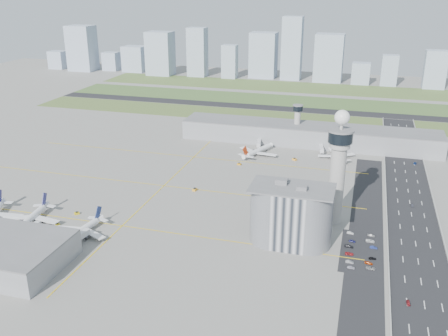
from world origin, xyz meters
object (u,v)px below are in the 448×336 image
(car_lot_2, at_px, (349,254))
(car_hw_1, at_px, (412,205))
(tug_1, at_px, (57,224))
(car_lot_9, at_px, (374,247))
(car_lot_8, at_px, (372,258))
(admin_building, at_px, (291,215))
(car_lot_10, at_px, (370,241))
(car_hw_4, at_px, (393,138))
(car_lot_3, at_px, (349,246))
(car_hw_0, at_px, (408,303))
(jet_bridge_near_1, at_px, (19,237))
(car_lot_4, at_px, (352,241))
(control_tower, at_px, (338,163))
(jet_bridge_far_1, at_px, (321,147))
(car_lot_7, at_px, (369,263))
(car_lot_1, at_px, (350,262))
(secondary_tower, at_px, (297,120))
(car_lot_5, at_px, (350,233))
(tug_0, at_px, (21,219))
(tug_5, at_px, (295,159))
(car_lot_0, at_px, (351,267))
(car_lot_6, at_px, (371,268))
(airplane_near_b, at_px, (29,215))
(airplane_near_c, at_px, (79,228))
(airplane_far_a, at_px, (258,148))
(car_lot_11, at_px, (371,235))
(airplane_far_b, at_px, (337,152))
(tug_4, at_px, (239,164))
(car_hw_2, at_px, (415,163))
(tug_2, at_px, (77,213))
(jet_bridge_near_2, at_px, (70,245))
(jet_bridge_far_0, at_px, (259,142))
(tug_3, at_px, (195,189))

(car_lot_2, bearing_deg, car_hw_1, -26.86)
(tug_1, distance_m, car_lot_9, 170.43)
(car_lot_8, xyz_separation_m, car_lot_9, (0.50, 11.14, 0.01))
(admin_building, distance_m, car_lot_10, 44.44)
(car_hw_4, bearing_deg, admin_building, -114.31)
(car_lot_3, height_order, car_lot_10, car_lot_10)
(car_hw_0, xyz_separation_m, car_hw_4, (-0.01, 242.19, 0.02))
(jet_bridge_near_1, xyz_separation_m, car_lot_4, (166.34, 47.85, -2.25))
(car_lot_2, distance_m, car_lot_3, 7.51)
(control_tower, xyz_separation_m, admin_building, (-20.01, -30.00, -19.74))
(control_tower, distance_m, car_lot_10, 44.09)
(jet_bridge_far_1, relative_size, car_lot_8, 3.91)
(car_lot_3, xyz_separation_m, car_lot_7, (9.94, -13.81, -0.08))
(admin_building, height_order, car_lot_1, admin_building)
(secondary_tower, height_order, car_lot_10, secondary_tower)
(car_lot_1, distance_m, car_lot_3, 15.46)
(car_lot_5, bearing_deg, car_lot_7, -151.89)
(tug_0, bearing_deg, tug_5, -117.80)
(car_hw_1, bearing_deg, car_lot_9, -115.61)
(secondary_tower, xyz_separation_m, admin_building, (21.99, -172.00, -3.50))
(car_lot_0, bearing_deg, car_lot_6, -82.58)
(admin_building, relative_size, airplane_near_b, 1.05)
(airplane_near_c, relative_size, airplane_far_a, 0.93)
(airplane_near_b, distance_m, airplane_near_c, 34.61)
(airplane_near_b, relative_size, car_lot_11, 10.49)
(control_tower, bearing_deg, car_lot_1, -75.42)
(airplane_far_b, relative_size, tug_4, 12.67)
(tug_1, xyz_separation_m, car_hw_2, (197.50, 160.00, -0.28))
(airplane_near_c, bearing_deg, car_hw_4, 152.34)
(airplane_far_a, xyz_separation_m, car_lot_11, (86.56, -113.57, -5.01))
(airplane_near_c, height_order, tug_5, airplane_near_c)
(car_lot_6, bearing_deg, airplane_far_a, 34.84)
(tug_5, relative_size, car_lot_1, 0.83)
(tug_2, xyz_separation_m, car_lot_9, (166.18, 6.96, -0.19))
(car_hw_4, bearing_deg, tug_2, -140.15)
(jet_bridge_near_2, xyz_separation_m, car_lot_5, (134.95, 56.75, -2.27))
(airplane_near_b, height_order, car_lot_10, airplane_near_b)
(jet_bridge_far_0, relative_size, car_lot_7, 3.60)
(control_tower, bearing_deg, car_lot_0, -75.85)
(car_lot_11, relative_size, car_hw_4, 1.00)
(airplane_near_b, distance_m, jet_bridge_near_2, 41.54)
(tug_1, bearing_deg, car_lot_10, -36.50)
(car_lot_6, xyz_separation_m, car_lot_11, (-0.10, 33.59, -0.05))
(airplane_near_c, relative_size, tug_5, 11.70)
(secondary_tower, relative_size, car_lot_4, 9.10)
(tug_3, bearing_deg, tug_4, 83.32)
(car_lot_8, distance_m, car_hw_4, 209.66)
(jet_bridge_near_1, height_order, jet_bridge_near_2, same)
(airplane_near_b, xyz_separation_m, car_lot_7, (181.90, 9.26, -5.05))
(car_lot_1, bearing_deg, car_lot_3, 8.52)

